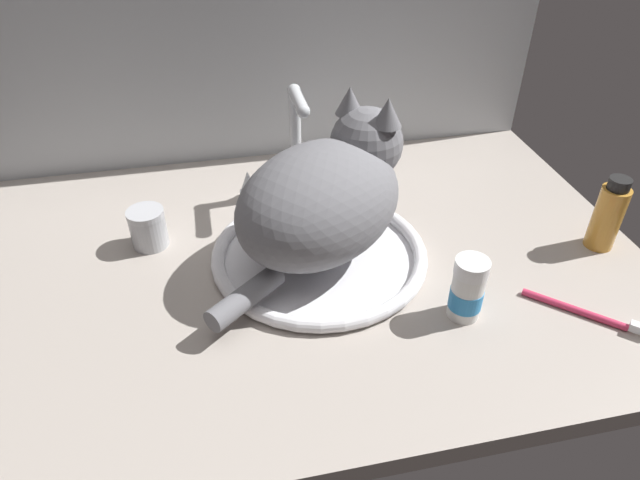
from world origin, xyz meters
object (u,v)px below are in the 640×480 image
pill_bottle (467,290)px  amber_bottle (608,215)px  cat (329,195)px  sink_basin (320,256)px  faucet (297,156)px  toothbrush (587,313)px  metal_jar (148,228)px

pill_bottle → amber_bottle: size_ratio=0.77×
pill_bottle → cat: bearing=132.1°
sink_basin → pill_bottle: pill_bottle is taller
faucet → toothbrush: bearing=-49.6°
faucet → cat: bearing=-85.1°
cat → amber_bottle: size_ratio=2.87×
cat → amber_bottle: cat is taller
faucet → metal_jar: size_ratio=3.21×
sink_basin → faucet: bearing=90.0°
cat → amber_bottle: bearing=-8.7°
faucet → amber_bottle: 51.11cm
cat → toothbrush: cat is taller
cat → metal_jar: 29.64cm
sink_basin → cat: cat is taller
metal_jar → toothbrush: size_ratio=0.50×
sink_basin → faucet: faucet is taller
toothbrush → metal_jar: bearing=153.5°
pill_bottle → metal_jar: bearing=149.1°
cat → sink_basin: bearing=-140.7°
cat → pill_bottle: cat is taller
pill_bottle → toothbrush: size_ratio=0.73×
amber_bottle → toothbrush: bearing=-128.1°
pill_bottle → amber_bottle: amber_bottle is taller
pill_bottle → amber_bottle: bearing=20.5°
faucet → amber_bottle: faucet is taller
sink_basin → cat: (1.56, 1.28, 10.13)cm
amber_bottle → metal_jar: bearing=167.9°
sink_basin → faucet: (0.00, 19.54, 7.11)cm
faucet → amber_bottle: (44.59, -24.89, -2.23)cm
toothbrush → sink_basin: bearing=149.5°
faucet → cat: size_ratio=0.59×
amber_bottle → pill_bottle: bearing=-159.5°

